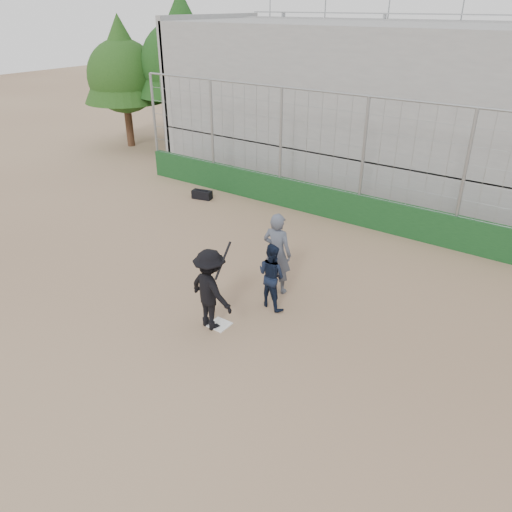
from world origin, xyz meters
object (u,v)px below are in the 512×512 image
Objects in this scene: batter_at_plate at (210,290)px; catcher_crouched at (271,286)px; equipment_bag at (202,195)px; umpire at (277,257)px.

batter_at_plate is 1.60m from catcher_crouched.
equipment_bag is at bearing 132.71° from batter_at_plate.
catcher_crouched is (0.61, 1.42, -0.38)m from batter_at_plate.
catcher_crouched reaches higher than equipment_bag.
batter_at_plate is 2.59× the size of equipment_bag.
equipment_bag is at bearing 143.44° from catcher_crouched.
umpire reaches higher than catcher_crouched.
batter_at_plate is at bearing -47.29° from equipment_bag.
umpire is at bearing 113.62° from catcher_crouched.
batter_at_plate reaches higher than equipment_bag.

